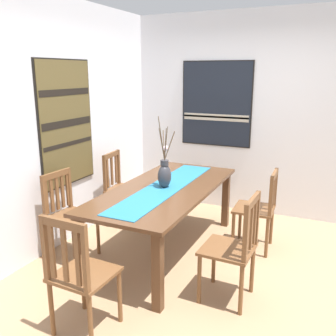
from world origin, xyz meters
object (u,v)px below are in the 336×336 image
Objects in this scene: dining_table at (165,196)px; chair_3 at (122,187)px; centerpiece_vase at (165,174)px; painting_on_side_wall at (216,104)px; chair_4 at (234,247)px; chair_1 at (68,212)px; painting_on_back_wall at (66,123)px; chair_0 at (79,274)px; chair_2 at (259,208)px.

chair_3 reaches higher than dining_table.
centerpiece_vase is 1.74m from painting_on_side_wall.
centerpiece_vase is 1.13m from chair_4.
painting_on_back_wall is (0.39, 0.27, 0.87)m from chair_1.
painting_on_side_wall reaches higher than chair_4.
chair_3 is 0.67× the size of painting_on_back_wall.
dining_table is 1.46m from chair_0.
chair_4 is (-1.05, -1.75, 0.01)m from chair_3.
chair_0 is 1.04× the size of chair_3.
chair_0 reaches higher than dining_table.
painting_on_back_wall is at bearing 96.10° from dining_table.
painting_on_back_wall is (-0.12, 1.15, 0.72)m from dining_table.
painting_on_back_wall is 2.11m from painting_on_side_wall.
painting_on_back_wall is at bearing 146.10° from painting_on_side_wall.
chair_4 is at bearing -91.31° from chair_1.
chair_1 is 0.79× the size of painting_on_side_wall.
painting_on_side_wall is (1.62, -0.02, 0.84)m from dining_table.
centerpiece_vase is at bearing -120.69° from chair_3.
chair_3 is at bearing 59.72° from dining_table.
chair_2 is (1.01, -1.78, -0.02)m from chair_1.
centerpiece_vase reaches higher than chair_2.
painting_on_side_wall is at bearing 22.07° from chair_4.
chair_4 is at bearing -179.57° from chair_2.
centerpiece_vase is at bearing -0.15° from chair_0.
chair_3 is 0.98× the size of chair_4.
chair_0 is 0.70× the size of painting_on_back_wall.
chair_3 is (0.50, 0.85, -0.40)m from centerpiece_vase.
chair_2 is 0.77× the size of painting_on_side_wall.
dining_table is 2.28× the size of chair_1.
chair_2 is 0.65× the size of painting_on_back_wall.
painting_on_back_wall is (-0.62, 0.31, 0.88)m from chair_3.
dining_table is 2.17× the size of chair_0.
painting_on_side_wall is (1.75, -1.17, 0.12)m from painting_on_back_wall.
chair_0 is 1.96m from painting_on_back_wall.
dining_table is 2.75× the size of centerpiece_vase.
chair_2 is at bearing -60.75° from dining_table.
centerpiece_vase is 0.83× the size of chair_1.
chair_0 is 1.28m from chair_1.
chair_3 is 2.04m from chair_4.
chair_1 is 2.05m from chair_2.
chair_1 is at bearing 177.93° from chair_3.
chair_1 is at bearing 120.10° from dining_table.
chair_0 reaches higher than chair_2.
chair_3 is (1.94, 0.84, -0.01)m from chair_0.
dining_table is at bearing -83.90° from painting_on_back_wall.
centerpiece_vase is at bearing -60.18° from chair_1.
centerpiece_vase is 0.79× the size of chair_0.
chair_0 is 1.27m from chair_4.
chair_3 reaches higher than chair_2.
painting_on_side_wall reaches higher than dining_table.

